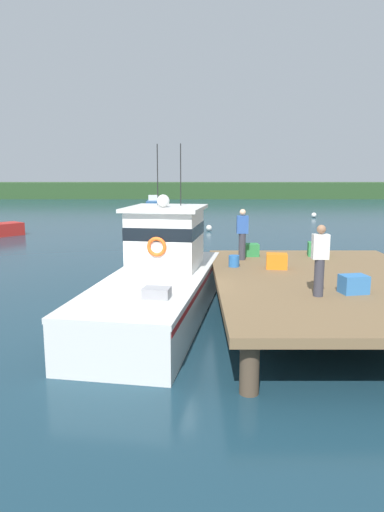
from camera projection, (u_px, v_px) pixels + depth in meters
The scene contains 15 objects.
ground_plane at pixel (148, 322), 12.51m from camera, with size 200.00×200.00×0.00m, color #193847.
dock at pixel (328, 283), 12.33m from camera, with size 6.00×9.00×1.20m.
main_fishing_boat at pixel (160, 279), 13.13m from camera, with size 3.83×9.97×4.80m.
crate_single_by_cleat at pixel (248, 250), 15.57m from camera, with size 0.60×0.44×0.42m, color #2D8442.
crate_single_far at pixel (316, 249), 15.59m from camera, with size 0.60×0.44×0.47m, color #2D8442.
crate_stack_near_edge at pixel (275, 261), 13.55m from camera, with size 0.60×0.44×0.44m, color orange.
crate_stack_mid_dock at pixel (352, 284), 10.79m from camera, with size 0.60×0.44×0.43m, color #3370B2.
bait_bucket at pixel (233, 261), 13.82m from camera, with size 0.32×0.32×0.34m, color #2866B2.
deckhand_by_the_boat at pixel (241, 233), 14.79m from camera, with size 0.36×0.22×1.63m.
deckhand_further_back at pixel (319, 259), 10.41m from camera, with size 0.36×0.22×1.63m.
moored_boat_far_right at pixel (183, 222), 33.06m from camera, with size 1.82×5.90×1.48m.
moored_boat_far_left at pixel (152, 203), 53.39m from camera, with size 1.48×5.42×1.37m.
mooring_buoy_inshore at pixel (208, 228), 31.86m from camera, with size 0.42×0.42×0.42m, color silver.
mooring_buoy_spare_mooring at pixel (313, 215), 41.33m from camera, with size 0.44×0.44×0.44m, color silver.
far_shoreline at pixel (183, 190), 73.31m from camera, with size 120.00×8.00×2.40m, color #284723.
Camera 1 is at (1.16, -11.99, 3.97)m, focal length 32.60 mm.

